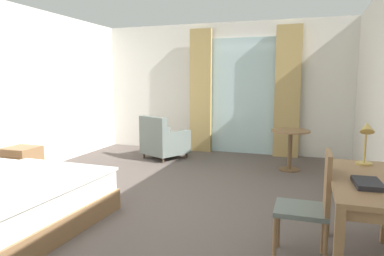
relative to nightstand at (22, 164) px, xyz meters
name	(u,v)px	position (x,y,z in m)	size (l,w,h in m)	color
ground	(146,215)	(2.31, -0.52, -0.31)	(5.84, 7.92, 0.10)	#564C47
wall_back	(222,88)	(2.31, 3.18, 1.09)	(5.44, 0.12, 2.70)	silver
balcony_glass_door	(243,96)	(2.79, 3.10, 0.93)	(1.33, 0.02, 2.37)	silver
curtain_panel_left	(201,91)	(1.90, 3.00, 1.02)	(0.46, 0.10, 2.57)	tan
curtain_panel_right	(288,92)	(3.68, 3.00, 1.02)	(0.49, 0.10, 2.57)	tan
nightstand	(22,164)	(0.00, 0.00, 0.00)	(0.46, 0.44, 0.52)	olive
writing_desk	(369,191)	(4.53, -1.16, 0.41)	(0.57, 1.32, 0.77)	olive
desk_chair	(312,202)	(4.12, -1.11, 0.26)	(0.43, 0.40, 0.95)	slate
desk_lamp	(366,136)	(4.55, -0.74, 0.78)	(0.14, 0.25, 0.42)	tan
closed_book	(368,183)	(4.49, -1.36, 0.53)	(0.18, 0.29, 0.04)	#232328
armchair_by_window	(163,141)	(1.42, 2.09, 0.08)	(0.95, 0.96, 0.84)	slate
round_cafe_table	(290,141)	(3.81, 1.94, 0.25)	(0.64, 0.64, 0.69)	olive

